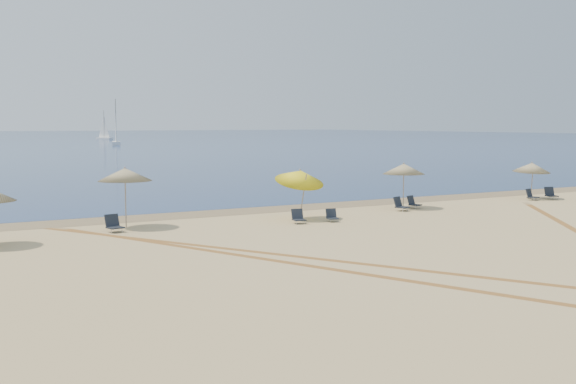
% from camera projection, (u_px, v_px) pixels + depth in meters
% --- Properties ---
extents(wet_sand, '(500.00, 500.00, 0.00)m').
position_uv_depth(wet_sand, '(251.00, 210.00, 36.06)').
color(wet_sand, olive).
rests_on(wet_sand, ground).
extents(umbrella_2, '(2.32, 2.32, 2.65)m').
position_uv_depth(umbrella_2, '(125.00, 175.00, 29.83)').
color(umbrella_2, gray).
rests_on(umbrella_2, ground).
extents(umbrella_3, '(2.32, 2.38, 2.65)m').
position_uv_depth(umbrella_3, '(300.00, 176.00, 32.41)').
color(umbrella_3, gray).
rests_on(umbrella_3, ground).
extents(umbrella_4, '(2.23, 2.23, 2.44)m').
position_uv_depth(umbrella_4, '(404.00, 169.00, 36.74)').
color(umbrella_4, gray).
rests_on(umbrella_4, ground).
extents(umbrella_5, '(2.19, 2.22, 2.23)m').
position_uv_depth(umbrella_5, '(532.00, 167.00, 41.40)').
color(umbrella_5, gray).
rests_on(umbrella_5, ground).
extents(chair_3, '(0.73, 0.81, 0.73)m').
position_uv_depth(chair_3, '(114.00, 224.00, 28.81)').
color(chair_3, black).
rests_on(chair_3, ground).
extents(chair_4, '(0.63, 0.71, 0.64)m').
position_uv_depth(chair_4, '(298.00, 217.00, 31.29)').
color(chair_4, black).
rests_on(chair_4, ground).
extents(chair_5, '(0.61, 0.67, 0.59)m').
position_uv_depth(chair_5, '(332.00, 216.00, 31.86)').
color(chair_5, black).
rests_on(chair_5, ground).
extents(chair_6, '(0.81, 0.87, 0.72)m').
position_uv_depth(chair_6, '(400.00, 205.00, 35.79)').
color(chair_6, black).
rests_on(chair_6, ground).
extents(chair_7, '(0.73, 0.79, 0.66)m').
position_uv_depth(chair_7, '(413.00, 203.00, 36.92)').
color(chair_7, black).
rests_on(chair_7, ground).
extents(chair_8, '(0.70, 0.76, 0.66)m').
position_uv_depth(chair_8, '(531.00, 195.00, 40.76)').
color(chair_8, black).
rests_on(chair_8, ground).
extents(chair_9, '(0.77, 0.84, 0.71)m').
position_uv_depth(chair_9, '(551.00, 194.00, 41.41)').
color(chair_9, black).
rests_on(chair_9, ground).
extents(sailboat_1, '(3.21, 6.63, 9.57)m').
position_uv_depth(sailboat_1, '(116.00, 131.00, 145.57)').
color(sailboat_1, white).
rests_on(sailboat_1, ocean).
extents(sailboat_2, '(3.78, 5.46, 8.11)m').
position_uv_depth(sailboat_2, '(104.00, 131.00, 194.28)').
color(sailboat_2, white).
rests_on(sailboat_2, ocean).
extents(tire_tracks, '(50.32, 43.81, 0.00)m').
position_uv_depth(tire_tracks, '(415.00, 257.00, 23.48)').
color(tire_tracks, tan).
rests_on(tire_tracks, ground).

